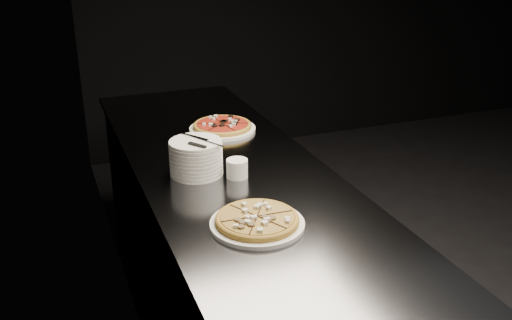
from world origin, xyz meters
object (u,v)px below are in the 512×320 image
object	(u,v)px
pizza_mushroom	(257,221)
ramekin	(237,168)
pizza_tomato	(222,127)
plate_stack	(196,157)
counter	(234,267)
cutlery	(198,141)

from	to	relation	value
pizza_mushroom	ramekin	size ratio (longest dim) A/B	3.73
ramekin	pizza_tomato	bearing A→B (deg)	77.77
pizza_tomato	ramekin	size ratio (longest dim) A/B	4.33
pizza_mushroom	plate_stack	size ratio (longest dim) A/B	1.52
counter	pizza_tomato	distance (m)	0.67
pizza_tomato	plate_stack	bearing A→B (deg)	-119.65
pizza_mushroom	pizza_tomato	bearing A→B (deg)	78.65
pizza_mushroom	cutlery	xyz separation A→B (m)	(-0.06, 0.46, 0.12)
cutlery	plate_stack	bearing A→B (deg)	83.57
counter	cutlery	size ratio (longest dim) A/B	11.68
pizza_tomato	plate_stack	xyz separation A→B (m)	(-0.25, -0.44, 0.05)
counter	cutlery	bearing A→B (deg)	-177.44
ramekin	pizza_mushroom	bearing A→B (deg)	-100.14
pizza_tomato	cutlery	world-z (taller)	cutlery
cutlery	ramekin	distance (m)	0.18
pizza_mushroom	cutlery	bearing A→B (deg)	97.38
counter	pizza_mushroom	world-z (taller)	pizza_mushroom
plate_stack	cutlery	world-z (taller)	cutlery
counter	cutlery	xyz separation A→B (m)	(-0.14, -0.01, 0.60)
pizza_mushroom	pizza_tomato	world-z (taller)	same
pizza_mushroom	plate_stack	xyz separation A→B (m)	(-0.07, 0.48, 0.05)
counter	cutlery	world-z (taller)	cutlery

